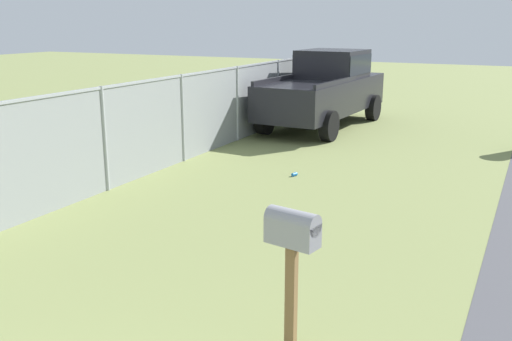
{
  "coord_description": "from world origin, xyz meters",
  "views": [
    {
      "loc": [
        -0.88,
        -2.16,
        2.9
      ],
      "look_at": [
        5.29,
        0.89,
        1.08
      ],
      "focal_mm": 40.12,
      "sensor_mm": 36.0,
      "label": 1
    }
  ],
  "objects": [
    {
      "name": "pickup_truck",
      "position": [
        14.3,
        3.19,
        1.1
      ],
      "size": [
        5.34,
        2.26,
        2.09
      ],
      "rotation": [
        0.0,
        0.0,
        -0.05
      ],
      "color": "black",
      "rests_on": "ground"
    },
    {
      "name": "mailbox",
      "position": [
        3.41,
        -0.39,
        1.06
      ],
      "size": [
        0.28,
        0.5,
        1.33
      ],
      "rotation": [
        0.0,
        0.0,
        -0.18
      ],
      "color": "brown",
      "rests_on": "ground"
    },
    {
      "name": "litter_can_midfield_a",
      "position": [
        8.92,
        1.88,
        0.03
      ],
      "size": [
        0.13,
        0.09,
        0.07
      ],
      "primitive_type": "cylinder",
      "rotation": [
        0.0,
        1.57,
        2.89
      ],
      "color": "blue",
      "rests_on": "ground"
    },
    {
      "name": "fence_section",
      "position": [
        10.22,
        4.46,
        0.98
      ],
      "size": [
        16.97,
        0.07,
        1.82
      ],
      "color": "#9EA3A8",
      "rests_on": "ground"
    }
  ]
}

